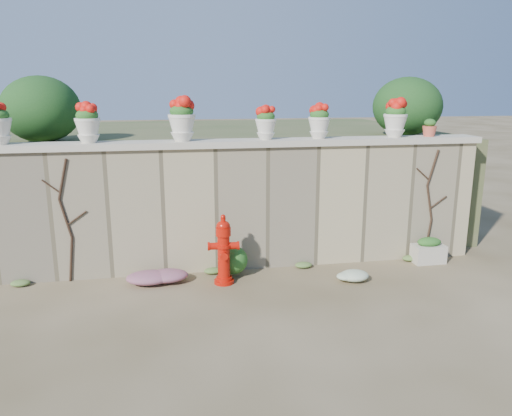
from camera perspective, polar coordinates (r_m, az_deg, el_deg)
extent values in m
plane|color=#4F4127|center=(6.79, 0.58, -11.77)|extent=(80.00, 80.00, 0.00)
cube|color=tan|center=(8.13, -1.77, 0.05)|extent=(8.00, 0.40, 2.00)
cube|color=#BCB39F|center=(7.95, -1.82, 7.42)|extent=(8.10, 0.52, 0.10)
cube|color=#384C23|center=(11.24, -4.18, 3.86)|extent=(9.00, 6.00, 2.00)
ellipsoid|color=#143814|center=(9.26, -23.38, 10.33)|extent=(1.30, 1.30, 1.10)
ellipsoid|color=#143814|center=(10.11, 16.89, 11.05)|extent=(1.30, 1.30, 1.10)
cylinder|color=black|center=(8.16, -20.38, -5.54)|extent=(0.12, 0.04, 0.70)
cylinder|color=black|center=(7.99, -20.95, -1.13)|extent=(0.17, 0.04, 0.61)
cylinder|color=black|center=(7.86, -21.25, 3.10)|extent=(0.18, 0.04, 0.61)
cylinder|color=black|center=(7.96, -19.78, -1.08)|extent=(0.30, 0.02, 0.22)
cylinder|color=black|center=(7.92, -22.43, 2.33)|extent=(0.25, 0.02, 0.21)
cylinder|color=black|center=(9.15, 19.03, -3.38)|extent=(0.12, 0.04, 0.70)
cylinder|color=black|center=(8.97, 19.21, 0.58)|extent=(0.17, 0.04, 0.61)
cylinder|color=black|center=(8.87, 19.57, 4.36)|extent=(0.18, 0.04, 0.61)
cylinder|color=black|center=(9.05, 20.12, 0.62)|extent=(0.30, 0.02, 0.22)
cylinder|color=black|center=(8.80, 18.52, 3.71)|extent=(0.25, 0.02, 0.21)
cylinder|color=#B31106|center=(7.71, -3.67, -8.35)|extent=(0.30, 0.30, 0.05)
cylinder|color=#B31106|center=(7.57, -3.71, -5.51)|extent=(0.18, 0.18, 0.67)
cylinder|color=#B31106|center=(7.52, -3.73, -4.34)|extent=(0.23, 0.23, 0.04)
cylinder|color=#B31106|center=(7.45, -3.76, -2.68)|extent=(0.23, 0.23, 0.13)
ellipsoid|color=#B31106|center=(7.42, -3.77, -1.88)|extent=(0.21, 0.21, 0.15)
cylinder|color=#B31106|center=(7.40, -3.78, -1.23)|extent=(0.08, 0.08, 0.11)
cylinder|color=#B31106|center=(7.51, -4.89, -4.37)|extent=(0.16, 0.12, 0.11)
cylinder|color=#B31106|center=(7.52, -2.58, -4.31)|extent=(0.16, 0.12, 0.11)
cylinder|color=#B31106|center=(7.44, -3.68, -5.42)|extent=(0.11, 0.12, 0.10)
cube|color=#BCB39F|center=(9.00, 19.08, -4.95)|extent=(0.53, 0.31, 0.31)
ellipsoid|color=#1E5119|center=(8.94, 19.18, -3.69)|extent=(0.41, 0.25, 0.16)
ellipsoid|color=#1E5119|center=(7.89, -2.69, -5.69)|extent=(0.63, 0.57, 0.60)
ellipsoid|color=#B62488|center=(7.81, -10.78, -7.49)|extent=(0.96, 0.64, 0.26)
ellipsoid|color=white|center=(7.90, 11.01, -7.44)|extent=(0.57, 0.46, 0.21)
ellipsoid|color=#1E5119|center=(7.91, -18.76, 10.01)|extent=(0.33, 0.33, 0.20)
ellipsoid|color=red|center=(7.91, -18.80, 10.59)|extent=(0.29, 0.29, 0.20)
ellipsoid|color=#1E5119|center=(7.83, -8.50, 10.89)|extent=(0.36, 0.36, 0.22)
ellipsoid|color=red|center=(7.83, -8.53, 11.55)|extent=(0.32, 0.32, 0.23)
ellipsoid|color=#1E5119|center=(7.99, 1.13, 10.42)|extent=(0.29, 0.29, 0.17)
ellipsoid|color=red|center=(7.98, 1.13, 10.94)|extent=(0.25, 0.25, 0.18)
ellipsoid|color=#1E5119|center=(8.20, 7.26, 10.55)|extent=(0.31, 0.31, 0.18)
ellipsoid|color=red|center=(8.20, 7.28, 11.08)|extent=(0.27, 0.27, 0.19)
ellipsoid|color=#1E5119|center=(8.68, 15.69, 10.58)|extent=(0.34, 0.34, 0.20)
ellipsoid|color=red|center=(8.68, 15.72, 11.13)|extent=(0.29, 0.29, 0.21)
ellipsoid|color=#1E5119|center=(8.98, 19.26, 9.11)|extent=(0.19, 0.19, 0.14)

